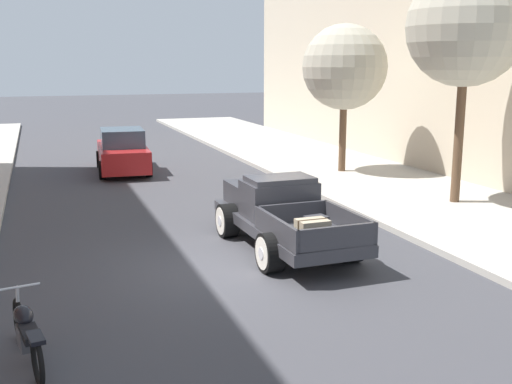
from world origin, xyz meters
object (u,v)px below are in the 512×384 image
at_px(motorcycle_parked, 27,332).
at_px(street_tree_nearest, 466,27).
at_px(hotrod_truck_gunmetal, 281,213).
at_px(car_background_red, 123,152).
at_px(street_tree_second, 345,67).

xyz_separation_m(motorcycle_parked, street_tree_nearest, (11.50, 5.88, 4.56)).
height_order(hotrod_truck_gunmetal, street_tree_nearest, street_tree_nearest).
bearing_deg(motorcycle_parked, street_tree_nearest, 27.07).
distance_m(car_background_red, street_tree_nearest, 12.89).
relative_size(car_background_red, street_tree_nearest, 0.68).
bearing_deg(street_tree_second, street_tree_nearest, -83.23).
bearing_deg(hotrod_truck_gunmetal, street_tree_second, 54.18).
bearing_deg(street_tree_second, hotrod_truck_gunmetal, -125.82).
relative_size(hotrod_truck_gunmetal, car_background_red, 1.13).
bearing_deg(hotrod_truck_gunmetal, motorcycle_parked, -143.30).
relative_size(street_tree_nearest, street_tree_second, 1.23).
height_order(motorcycle_parked, street_tree_second, street_tree_second).
height_order(car_background_red, street_tree_nearest, street_tree_nearest).
relative_size(motorcycle_parked, street_tree_second, 0.40).
height_order(street_tree_nearest, street_tree_second, street_tree_nearest).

